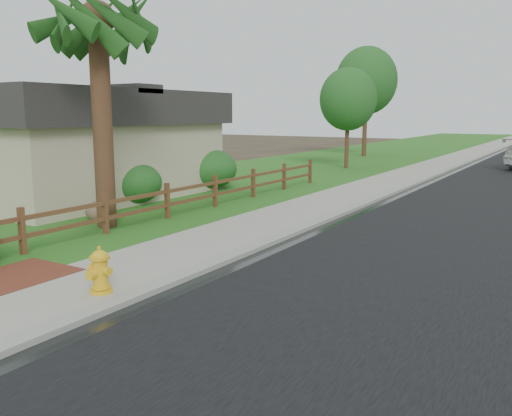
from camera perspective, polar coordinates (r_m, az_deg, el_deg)
The scene contains 16 objects.
ground at distance 10.02m, azimuth -12.89°, elevation -8.32°, with size 120.00×120.00×0.00m, color #332A1C.
curb at distance 42.36m, azimuth 22.72°, elevation 5.07°, with size 0.40×90.00×0.12m, color gray.
wet_gutter at distance 42.31m, azimuth 23.18°, elevation 4.98°, with size 0.50×90.00×0.00m, color black.
sidewalk at distance 42.57m, azimuth 20.98°, elevation 5.19°, with size 2.20×90.00×0.10m, color gray.
grass_strip at distance 42.95m, azimuth 18.48°, elevation 5.35°, with size 1.60×90.00×0.06m, color #21601B.
lawn_near at distance 44.39m, azimuth 11.91°, elevation 5.76°, with size 9.00×90.00×0.04m, color #21601B.
brick_patch at distance 11.04m, azimuth -24.89°, elevation -7.01°, with size 1.60×2.40×0.11m, color maroon.
ranch_fence at distance 16.91m, azimuth -6.69°, elevation 1.44°, with size 0.12×16.92×1.10m.
palm_tree at distance 15.25m, azimuth -16.38°, elevation 18.71°, with size 3.60×3.60×6.60m.
house at distance 22.45m, azimuth -20.98°, elevation 6.69°, with size 10.60×9.60×4.05m.
fire_hydrant at distance 9.53m, azimuth -16.10°, elevation -6.46°, with size 0.52×0.42×0.81m.
boulder at distance 16.16m, azimuth -16.09°, elevation -0.35°, with size 0.95×0.71×0.64m, color brown.
shrub_b at distance 19.02m, azimuth -13.03°, elevation 2.57°, with size 2.12×2.12×1.48m, color #204719.
shrub_d at distance 22.29m, azimuth -5.25°, elevation 4.13°, with size 2.50×2.50×1.71m, color #204719.
tree_near_left at distance 31.02m, azimuth 9.67°, elevation 11.21°, with size 3.16×3.16×5.61m.
tree_mid_left at distance 40.11m, azimuth 11.53°, elevation 12.98°, with size 4.34×4.34×7.76m.
Camera 1 is at (6.70, -6.78, 3.10)m, focal length 38.00 mm.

